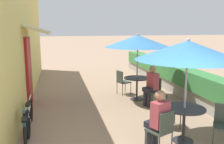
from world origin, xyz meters
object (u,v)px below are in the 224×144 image
at_px(seated_patron_mid_right, 151,84).
at_px(bicycle_second, 30,115).
at_px(cafe_chair_near_back, 168,107).
at_px(bicycle_leaning, 25,133).
at_px(cafe_chair_near_left, 162,128).
at_px(cafe_chair_mid_left, 122,80).
at_px(patio_table_mid, 137,83).
at_px(seated_patron_near_left, 158,118).
at_px(patio_umbrella_mid, 138,41).
at_px(patio_table_near, 184,116).
at_px(patio_umbrella_near, 188,50).
at_px(cafe_chair_mid_right, 154,89).
at_px(cafe_chair_near_right, 224,122).

xyz_separation_m(seated_patron_mid_right, bicycle_second, (-3.47, -1.03, -0.35)).
height_order(cafe_chair_near_back, bicycle_leaning, cafe_chair_near_back).
bearing_deg(cafe_chair_near_left, cafe_chair_mid_left, 60.68).
bearing_deg(patio_table_mid, seated_patron_near_left, -101.49).
bearing_deg(seated_patron_near_left, patio_umbrella_mid, 53.67).
xyz_separation_m(patio_table_near, bicycle_second, (-3.27, 1.40, -0.24)).
height_order(patio_umbrella_near, bicycle_second, patio_umbrella_near).
distance_m(cafe_chair_near_left, cafe_chair_mid_left, 4.28).
xyz_separation_m(patio_table_near, cafe_chair_mid_right, (0.31, 2.46, -0.05)).
relative_size(cafe_chair_near_left, bicycle_leaning, 0.52).
xyz_separation_m(cafe_chair_mid_right, bicycle_second, (-3.57, -1.06, -0.18)).
distance_m(patio_umbrella_near, patio_table_mid, 3.46).
distance_m(patio_umbrella_mid, bicycle_second, 4.04).
bearing_deg(bicycle_leaning, patio_table_near, -13.50).
xyz_separation_m(patio_umbrella_near, seated_patron_near_left, (-0.72, -0.29, -1.27)).
height_order(seated_patron_near_left, cafe_chair_near_right, seated_patron_near_left).
bearing_deg(seated_patron_near_left, patio_umbrella_near, -2.62).
xyz_separation_m(cafe_chair_near_left, bicycle_leaning, (-2.57, 0.74, -0.17)).
bearing_deg(patio_table_near, patio_umbrella_mid, 90.23).
bearing_deg(cafe_chair_mid_left, seated_patron_mid_right, 1.52).
relative_size(patio_table_mid, cafe_chair_mid_right, 1.00).
bearing_deg(cafe_chair_near_back, patio_table_near, 5.65).
relative_size(patio_umbrella_near, cafe_chair_mid_right, 2.52).
bearing_deg(cafe_chair_mid_left, bicycle_leaning, -58.27).
relative_size(seated_patron_near_left, patio_umbrella_mid, 0.57).
distance_m(patio_table_mid, bicycle_leaning, 4.29).
relative_size(patio_table_mid, patio_umbrella_mid, 0.39).
height_order(cafe_chair_near_left, cafe_chair_near_right, same).
distance_m(cafe_chair_near_right, bicycle_leaning, 3.99).
height_order(patio_table_mid, patio_umbrella_mid, patio_umbrella_mid).
bearing_deg(patio_table_mid, bicycle_leaning, -138.84).
bearing_deg(patio_umbrella_mid, bicycle_leaning, -138.84).
xyz_separation_m(cafe_chair_mid_left, seated_patron_mid_right, (0.54, -1.45, 0.17)).
bearing_deg(patio_umbrella_near, cafe_chair_near_right, -29.52).
distance_m(patio_table_near, patio_table_mid, 3.17).
height_order(patio_umbrella_near, bicycle_leaning, patio_umbrella_near).
height_order(patio_table_near, cafe_chair_near_right, cafe_chair_near_right).
xyz_separation_m(patio_table_near, cafe_chair_near_back, (-0.01, 0.78, -0.05)).
bearing_deg(seated_patron_mid_right, cafe_chair_mid_left, 1.52).
xyz_separation_m(patio_table_near, patio_umbrella_mid, (-0.01, 3.17, 1.38)).
bearing_deg(patio_table_mid, cafe_chair_near_back, -89.85).
distance_m(cafe_chair_near_left, patio_umbrella_mid, 3.90).
height_order(seated_patron_mid_right, bicycle_leaning, seated_patron_mid_right).
height_order(cafe_chair_near_back, patio_umbrella_mid, patio_umbrella_mid).
xyz_separation_m(seated_patron_near_left, patio_umbrella_mid, (0.70, 3.46, 1.27)).
bearing_deg(cafe_chair_mid_right, cafe_chair_near_back, 150.62).
bearing_deg(cafe_chair_near_back, bicycle_leaning, -77.21).
distance_m(cafe_chair_near_left, bicycle_leaning, 2.68).
relative_size(bicycle_leaning, bicycle_second, 1.01).
bearing_deg(patio_umbrella_mid, cafe_chair_mid_left, 114.43).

